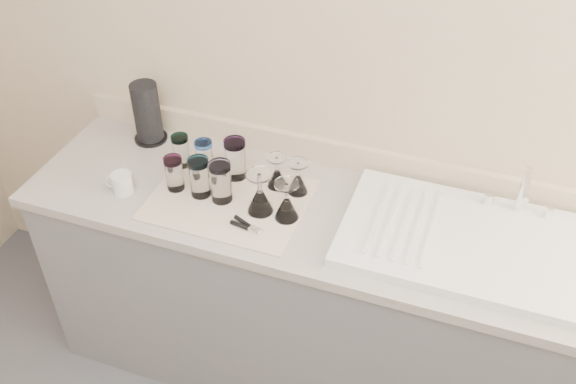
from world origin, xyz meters
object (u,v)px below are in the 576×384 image
at_px(goblet_front_left, 260,198).
at_px(tumbler_blue, 200,177).
at_px(tumbler_cyan, 204,156).
at_px(goblet_front_right, 287,206).
at_px(white_mug, 122,183).
at_px(tumbler_teal, 181,150).
at_px(tumbler_magenta, 174,173).
at_px(goblet_back_left, 277,176).
at_px(paper_towel_roll, 147,113).
at_px(tumbler_lavender, 221,182).
at_px(can_opener, 247,226).
at_px(sink_unit, 468,241).
at_px(tumbler_purple, 235,159).
at_px(goblet_back_right, 298,182).

bearing_deg(goblet_front_left, tumbler_blue, 176.98).
height_order(tumbler_cyan, goblet_front_right, goblet_front_right).
bearing_deg(white_mug, goblet_front_left, 6.95).
relative_size(tumbler_teal, tumbler_magenta, 0.98).
relative_size(goblet_back_left, paper_towel_roll, 0.52).
bearing_deg(goblet_front_right, white_mug, -174.34).
bearing_deg(goblet_front_left, goblet_back_left, 87.76).
bearing_deg(tumbler_lavender, can_opener, -38.06).
bearing_deg(white_mug, goblet_front_right, 5.66).
distance_m(sink_unit, tumbler_purple, 0.86).
bearing_deg(tumbler_purple, goblet_front_right, -31.10).
bearing_deg(goblet_front_right, sink_unit, 7.26).
xyz_separation_m(goblet_front_right, white_mug, (-0.61, -0.06, -0.02)).
relative_size(tumbler_magenta, can_opener, 1.08).
relative_size(tumbler_lavender, white_mug, 1.41).
bearing_deg(goblet_back_left, goblet_front_left, -92.24).
bearing_deg(goblet_front_left, tumbler_magenta, 177.84).
bearing_deg(tumbler_lavender, tumbler_magenta, 179.62).
xyz_separation_m(tumbler_magenta, tumbler_blue, (0.10, -0.00, 0.01)).
relative_size(sink_unit, goblet_back_right, 6.28).
bearing_deg(goblet_back_left, goblet_back_right, -5.17).
height_order(tumbler_lavender, white_mug, tumbler_lavender).
distance_m(tumbler_magenta, goblet_back_right, 0.44).
xyz_separation_m(tumbler_teal, tumbler_purple, (0.22, 0.00, 0.01)).
height_order(tumbler_purple, tumbler_blue, tumbler_purple).
distance_m(tumbler_cyan, tumbler_purple, 0.12).
xyz_separation_m(sink_unit, tumbler_lavender, (-0.85, -0.06, 0.07)).
distance_m(sink_unit, white_mug, 1.22).
bearing_deg(can_opener, tumbler_teal, 146.14).
distance_m(tumbler_blue, goblet_back_left, 0.28).
bearing_deg(tumbler_magenta, goblet_back_left, 21.95).
bearing_deg(goblet_back_right, tumbler_lavender, -151.31).
bearing_deg(paper_towel_roll, white_mug, -78.08).
distance_m(tumbler_purple, white_mug, 0.42).
bearing_deg(goblet_back_left, tumbler_blue, -150.11).
bearing_deg(tumbler_magenta, white_mug, -157.04).
bearing_deg(tumbler_magenta, tumbler_blue, -0.17).
distance_m(tumbler_teal, goblet_front_right, 0.50).
relative_size(sink_unit, tumbler_magenta, 6.17).
bearing_deg(white_mug, can_opener, -4.28).
bearing_deg(tumbler_magenta, tumbler_purple, 37.87).
bearing_deg(goblet_front_left, goblet_back_right, 58.19).
xyz_separation_m(white_mug, paper_towel_roll, (-0.07, 0.33, 0.08)).
height_order(tumbler_cyan, goblet_back_right, same).
relative_size(goblet_back_left, goblet_front_right, 0.86).
height_order(white_mug, paper_towel_roll, paper_towel_roll).
bearing_deg(tumbler_purple, goblet_front_left, -44.06).
xyz_separation_m(tumbler_purple, tumbler_magenta, (-0.18, -0.14, -0.01)).
xyz_separation_m(tumbler_teal, tumbler_cyan, (0.10, -0.00, 0.00)).
bearing_deg(paper_towel_roll, tumbler_cyan, -22.44).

